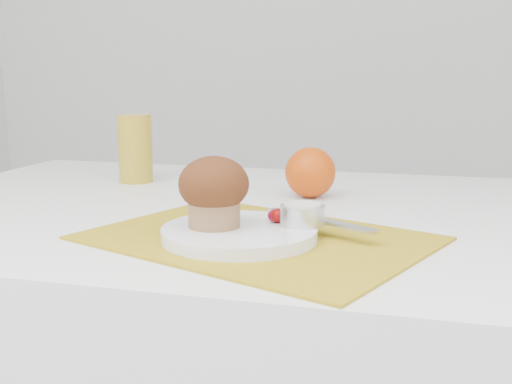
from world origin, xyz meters
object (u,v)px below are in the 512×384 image
(orange, at_px, (310,172))
(juice_glass, at_px, (135,148))
(muffin, at_px, (214,190))
(plate, at_px, (239,233))

(orange, height_order, juice_glass, juice_glass)
(juice_glass, height_order, muffin, juice_glass)
(muffin, bearing_deg, plate, 6.18)
(plate, height_order, orange, orange)
(plate, distance_m, juice_glass, 0.49)
(orange, xyz_separation_m, muffin, (-0.07, -0.31, 0.02))
(orange, xyz_separation_m, juice_glass, (-0.35, 0.06, 0.02))
(juice_glass, xyz_separation_m, muffin, (0.29, -0.37, 0.00))
(orange, relative_size, muffin, 0.96)
(plate, xyz_separation_m, juice_glass, (-0.32, 0.37, 0.05))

